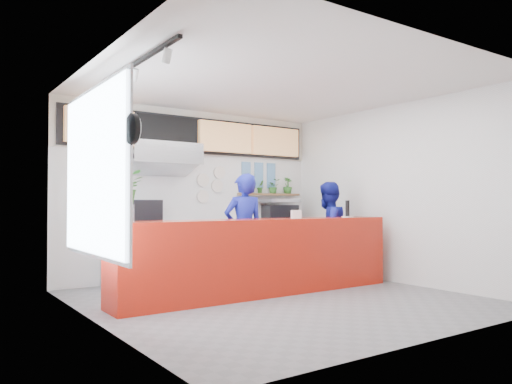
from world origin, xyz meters
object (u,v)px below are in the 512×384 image
service_counter (262,257)px  panini_oven (141,215)px  espresso_machine (280,215)px  staff_right (328,231)px  staff_center (244,231)px  pepper_mill (347,208)px

service_counter → panini_oven: (-1.14, 1.80, 0.59)m
service_counter → espresso_machine: (1.71, 1.80, 0.55)m
service_counter → staff_right: (1.74, 0.48, 0.30)m
espresso_machine → staff_center: bearing=-131.6°
staff_right → pepper_mill: staff_right is taller
service_counter → pepper_mill: (1.64, -0.10, 0.69)m
staff_center → pepper_mill: 1.75m
espresso_machine → pepper_mill: pepper_mill is taller
service_counter → panini_oven: panini_oven is taller
staff_right → service_counter: bearing=6.4°
staff_center → pepper_mill: bearing=165.8°
pepper_mill → staff_right: bearing=80.0°
staff_center → espresso_machine: bearing=-134.2°
panini_oven → staff_center: staff_center is taller
panini_oven → staff_center: 1.73m
panini_oven → staff_right: bearing=-23.6°
staff_center → service_counter: bearing=92.8°
staff_center → staff_right: 1.68m
service_counter → staff_center: (0.07, 0.58, 0.35)m
service_counter → staff_center: size_ratio=2.51×
pepper_mill → service_counter: bearing=176.6°
panini_oven → pepper_mill: 3.36m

